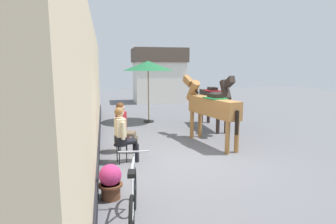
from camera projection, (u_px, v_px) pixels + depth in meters
The scene contains 11 objects.
ground_plane at pixel (168, 133), 10.24m from camera, with size 40.00×40.00×0.00m, color slate.
pub_facade_wall at pixel (91, 96), 7.99m from camera, with size 0.34×14.00×3.40m.
distant_cottage at pixel (159, 75), 18.80m from camera, with size 3.40×2.60×3.50m.
seated_visitor_near at pixel (123, 132), 6.95m from camera, with size 0.61×0.48×1.39m.
seated_visitor_far at pixel (124, 125), 7.81m from camera, with size 0.61×0.49×1.39m.
saddled_horse_near at pixel (211, 106), 8.64m from camera, with size 0.91×2.96×2.06m.
saddled_horse_far at pixel (214, 98), 10.78m from camera, with size 0.53×3.00×2.06m.
flower_planter_near at pixel (110, 181), 5.10m from camera, with size 0.43×0.43×0.64m.
leaning_bicycle at pixel (133, 201), 4.22m from camera, with size 0.50×1.75×1.02m.
cafe_parasol at pixel (148, 66), 11.81m from camera, with size 2.10×2.10×2.58m.
satchel_bag at pixel (125, 138), 9.10m from camera, with size 0.28×0.12×0.20m, color maroon.
Camera 1 is at (-2.20, -6.74, 2.36)m, focal length 30.49 mm.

